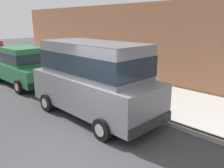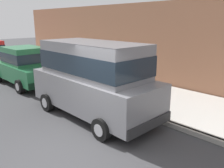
{
  "view_description": "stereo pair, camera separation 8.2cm",
  "coord_description": "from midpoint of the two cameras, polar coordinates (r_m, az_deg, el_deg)",
  "views": [
    {
      "loc": [
        -2.73,
        -4.2,
        3.16
      ],
      "look_at": [
        3.22,
        1.77,
        0.85
      ],
      "focal_mm": 36.89,
      "sensor_mm": 36.0,
      "label": 1
    },
    {
      "loc": [
        -2.67,
        -4.26,
        3.16
      ],
      "look_at": [
        3.22,
        1.77,
        0.85
      ],
      "focal_mm": 36.89,
      "sensor_mm": 36.0,
      "label": 2
    }
  ],
  "objects": [
    {
      "name": "car_green_sedan",
      "position": [
        12.53,
        -20.65,
        4.33
      ],
      "size": [
        2.05,
        4.61,
        1.92
      ],
      "color": "#23663D",
      "rests_on": "ground"
    },
    {
      "name": "building_facade",
      "position": [
        13.58,
        2.1,
        10.56
      ],
      "size": [
        0.5,
        20.0,
        4.07
      ],
      "primitive_type": "cube",
      "color": "#8C5B42",
      "rests_on": "ground"
    },
    {
      "name": "curb",
      "position": [
        7.89,
        9.32,
        -7.95
      ],
      "size": [
        0.16,
        64.0,
        0.14
      ],
      "primitive_type": "cube",
      "color": "gray",
      "rests_on": "ground"
    },
    {
      "name": "dog_brown",
      "position": [
        10.4,
        5.29,
        0.02
      ],
      "size": [
        0.33,
        0.74,
        0.49
      ],
      "color": "brown",
      "rests_on": "sidewalk"
    },
    {
      "name": "car_grey_van",
      "position": [
        7.67,
        -4.42,
        1.96
      ],
      "size": [
        2.17,
        4.92,
        2.52
      ],
      "color": "slate",
      "rests_on": "ground"
    },
    {
      "name": "ground_plane",
      "position": [
        5.93,
        -10.4,
        -17.15
      ],
      "size": [
        80.0,
        80.0,
        0.0
      ],
      "primitive_type": "plane",
      "color": "#38383A"
    },
    {
      "name": "fire_hydrant",
      "position": [
        12.15,
        -11.62,
        2.24
      ],
      "size": [
        0.34,
        0.24,
        0.72
      ],
      "color": "red",
      "rests_on": "sidewalk"
    },
    {
      "name": "sidewalk",
      "position": [
        9.31,
        15.96,
        -4.67
      ],
      "size": [
        3.6,
        64.0,
        0.14
      ],
      "primitive_type": "cube",
      "color": "#B7B5AD",
      "rests_on": "ground"
    }
  ]
}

